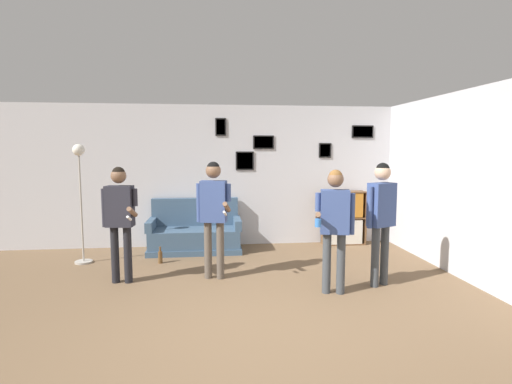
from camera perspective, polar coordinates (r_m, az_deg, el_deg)
name	(u,v)px	position (r m, az deg, el deg)	size (l,w,h in m)	color
ground_plane	(254,331)	(4.34, -0.26, -19.25)	(20.00, 20.00, 0.00)	brown
wall_back	(234,176)	(7.74, -3.19, 2.36)	(8.68, 0.08, 2.70)	silver
wall_right	(445,182)	(6.83, 25.33, 1.24)	(0.06, 6.18, 2.70)	silver
couch	(195,234)	(7.47, -8.71, -5.98)	(1.67, 0.80, 0.94)	#3D5670
bookshelf	(344,218)	(8.03, 12.42, -3.63)	(0.83, 0.30, 1.05)	brown
floor_lamp	(80,184)	(7.03, -23.83, 1.11)	(0.28, 0.28, 1.95)	#ADA89E
person_player_foreground_left	(120,213)	(5.81, -18.88, -2.80)	(0.50, 0.48, 1.62)	black
person_player_foreground_center	(214,207)	(5.71, -6.07, -2.18)	(0.49, 0.53, 1.69)	brown
person_watcher_holding_cup	(335,219)	(5.19, 11.17, -3.77)	(0.55, 0.38, 1.61)	#3D4247
person_spectator_near_bookshelf	(381,211)	(5.64, 17.48, -2.60)	(0.46, 0.33, 1.68)	#3D4247
bottle_on_floor	(160,257)	(6.81, -13.51, -8.98)	(0.07, 0.07, 0.28)	brown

